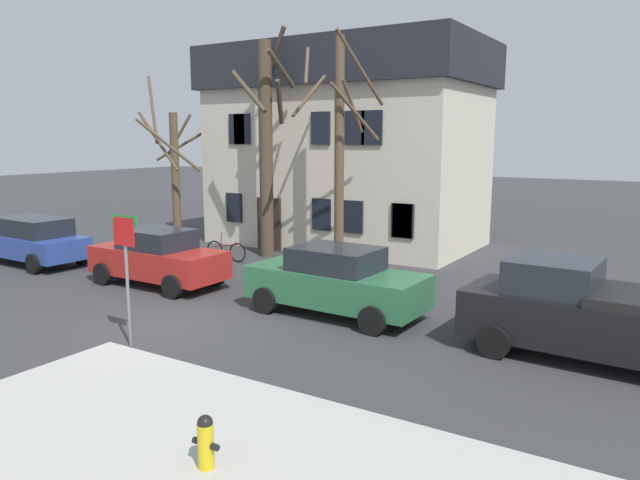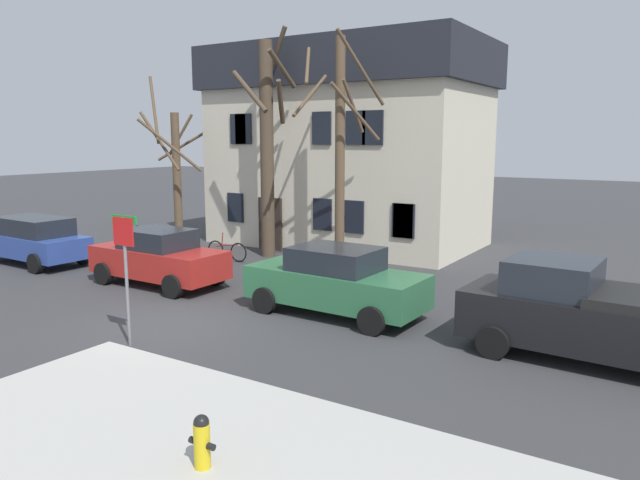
# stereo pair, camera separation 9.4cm
# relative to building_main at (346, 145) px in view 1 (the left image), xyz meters

# --- Properties ---
(ground_plane) EXTENTS (120.00, 120.00, 0.00)m
(ground_plane) POSITION_rel_building_main_xyz_m (1.99, -12.23, -4.16)
(ground_plane) COLOR #38383A
(building_main) EXTENTS (11.14, 6.54, 8.15)m
(building_main) POSITION_rel_building_main_xyz_m (0.00, 0.00, 0.00)
(building_main) COLOR beige
(building_main) RESTS_ON ground_plane
(tree_bare_near) EXTENTS (3.57, 3.59, 6.97)m
(tree_bare_near) POSITION_rel_building_main_xyz_m (-5.92, -4.08, -0.98)
(tree_bare_near) COLOR brown
(tree_bare_near) RESTS_ON ground_plane
(tree_bare_mid) EXTENTS (1.83, 1.84, 8.43)m
(tree_bare_mid) POSITION_rel_building_main_xyz_m (-1.04, -4.17, 0.08)
(tree_bare_mid) COLOR #4C3D2D
(tree_bare_mid) RESTS_ON ground_plane
(tree_bare_far) EXTENTS (2.85, 2.59, 7.71)m
(tree_bare_far) POSITION_rel_building_main_xyz_m (2.40, -4.76, 0.05)
(tree_bare_far) COLOR brown
(tree_bare_far) RESTS_ON ground_plane
(car_blue_wagon) EXTENTS (4.50, 2.09, 1.68)m
(car_blue_wagon) POSITION_rel_building_main_xyz_m (-7.24, -9.76, -3.29)
(car_blue_wagon) COLOR #2D4799
(car_blue_wagon) RESTS_ON ground_plane
(car_red_sedan) EXTENTS (4.40, 1.99, 1.73)m
(car_red_sedan) POSITION_rel_building_main_xyz_m (-1.12, -9.59, -3.30)
(car_red_sedan) COLOR #AD231E
(car_red_sedan) RESTS_ON ground_plane
(car_green_sedan) EXTENTS (4.66, 2.17, 1.74)m
(car_green_sedan) POSITION_rel_building_main_xyz_m (5.02, -9.38, -3.29)
(car_green_sedan) COLOR #2D6B42
(car_green_sedan) RESTS_ON ground_plane
(pickup_truck_black) EXTENTS (5.39, 2.41, 2.00)m
(pickup_truck_black) POSITION_rel_building_main_xyz_m (11.12, -9.40, -3.20)
(pickup_truck_black) COLOR black
(pickup_truck_black) RESTS_ON ground_plane
(fire_hydrant) EXTENTS (0.42, 0.22, 0.74)m
(fire_hydrant) POSITION_rel_building_main_xyz_m (7.33, -16.69, -3.66)
(fire_hydrant) COLOR gold
(fire_hydrant) RESTS_ON sidewalk_slab
(street_sign_pole) EXTENTS (0.76, 0.07, 2.84)m
(street_sign_pole) POSITION_rel_building_main_xyz_m (2.44, -13.76, -2.17)
(street_sign_pole) COLOR slate
(street_sign_pole) RESTS_ON ground_plane
(bicycle_leaning) EXTENTS (1.75, 0.15, 1.03)m
(bicycle_leaning) POSITION_rel_building_main_xyz_m (-1.82, -5.67, -3.80)
(bicycle_leaning) COLOR black
(bicycle_leaning) RESTS_ON ground_plane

